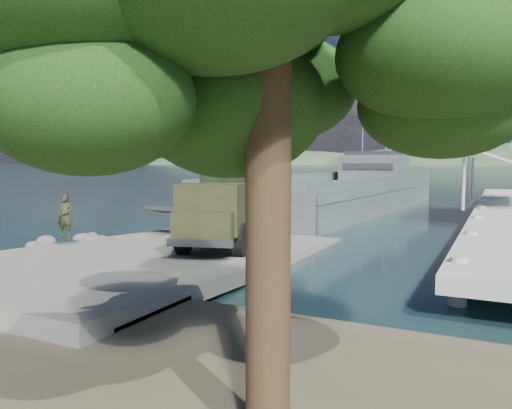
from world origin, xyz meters
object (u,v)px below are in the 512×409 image
Objects in this scene: pier at (511,200)px; landing_craft at (336,200)px; military_truck at (228,201)px; soldier at (65,225)px; overhang_tree at (249,70)px.

landing_craft is at bearing 160.72° from pier.
landing_craft is 4.31× the size of military_truck.
military_truck is (1.59, -21.32, 1.49)m from landing_craft.
landing_craft is 25.56m from soldier.
soldier is (-5.65, -3.91, -0.93)m from military_truck.
military_truck is at bearing 120.52° from overhang_tree.
landing_craft is 19.56× the size of soldier.
pier is 1.22× the size of landing_craft.
pier reaches higher than soldier.
pier is at bearing 39.81° from military_truck.
pier is at bearing 82.85° from overhang_tree.
overhang_tree is (13.26, -9.01, 3.91)m from soldier.
overhang_tree is (9.20, -34.24, 4.47)m from landing_craft.
military_truck is 1.14× the size of overhang_tree.
landing_craft is at bearing 105.04° from overhang_tree.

